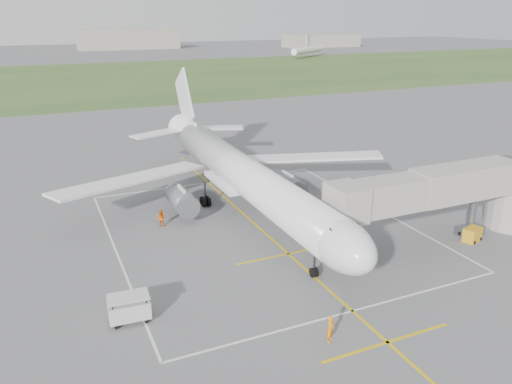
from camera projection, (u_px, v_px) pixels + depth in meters
name	position (u px, v px, depth m)	size (l,w,h in m)	color
ground	(245.00, 215.00, 53.20)	(700.00, 700.00, 0.00)	#515153
grass_strip	(93.00, 79.00, 165.00)	(700.00, 120.00, 0.02)	#365324
apron_markings	(268.00, 236.00, 48.19)	(28.20, 60.00, 0.01)	gold
airliner	(242.00, 174.00, 52.37)	(38.93, 46.75, 13.52)	silver
jet_bridge	(458.00, 192.00, 46.03)	(23.40, 5.00, 7.20)	gray
gpu_unit	(472.00, 234.00, 46.96)	(2.03, 1.67, 1.32)	gold
baggage_cart	(129.00, 308.00, 34.53)	(2.92, 1.87, 1.96)	silver
ramp_worker_nose	(330.00, 329.00, 32.39)	(0.68, 0.45, 1.87)	orange
ramp_worker_wing	(161.00, 218.00, 50.24)	(0.85, 0.66, 1.74)	#D55706
distant_hangars	(30.00, 44.00, 273.34)	(345.00, 49.00, 12.00)	gray
distant_aircraft	(136.00, 57.00, 204.81)	(194.32, 49.47, 8.85)	silver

